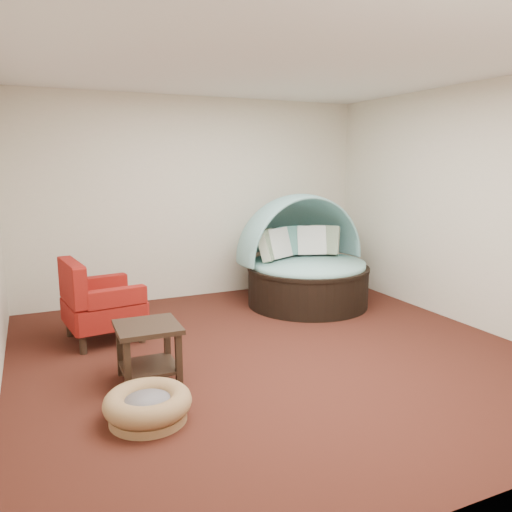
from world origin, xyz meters
name	(u,v)px	position (x,y,z in m)	size (l,w,h in m)	color
floor	(275,353)	(0.00, 0.00, 0.00)	(5.00, 5.00, 0.00)	#411B12
wall_back	(197,199)	(0.00, 2.50, 1.40)	(5.00, 5.00, 0.00)	beige
wall_front	(492,263)	(0.00, -2.50, 1.40)	(5.00, 5.00, 0.00)	beige
wall_right	(467,206)	(2.50, 0.00, 1.40)	(5.00, 5.00, 0.00)	beige
ceiling	(277,63)	(0.00, 0.00, 2.80)	(5.00, 5.00, 0.00)	white
canopy_daybed	(304,253)	(1.19, 1.50, 0.69)	(1.82, 1.73, 1.49)	black
pet_basket	(148,405)	(-1.46, -0.81, 0.12)	(0.76, 0.76, 0.23)	olive
red_armchair	(98,303)	(-1.56, 1.12, 0.42)	(0.87, 0.87, 0.90)	black
side_table	(148,345)	(-1.30, -0.12, 0.33)	(0.55, 0.55, 0.52)	black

